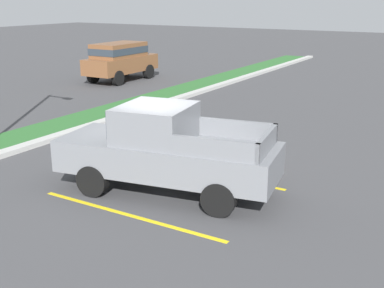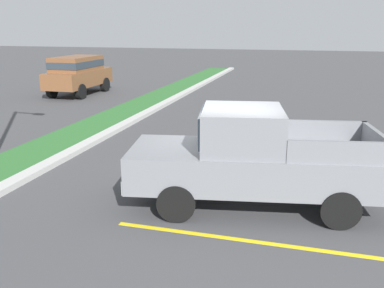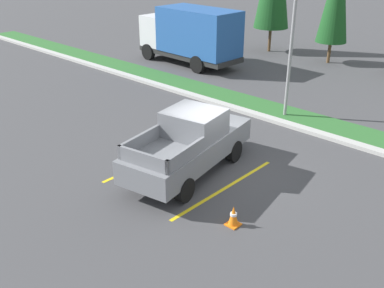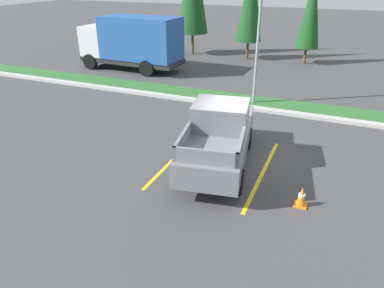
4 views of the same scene
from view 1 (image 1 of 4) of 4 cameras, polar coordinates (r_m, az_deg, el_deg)
ground_plane at (r=12.66m, az=-4.17°, el=-4.14°), size 120.00×120.00×0.00m
parking_line_near at (r=10.73m, az=-7.41°, el=-8.18°), size 0.12×4.80×0.01m
parking_line_far at (r=13.10m, az=0.99°, el=-3.34°), size 0.12×4.80×0.01m
curb_strip at (r=15.91m, az=-19.09°, el=-0.37°), size 56.00×0.40×0.15m
pickup_truck_main at (r=11.54m, az=-3.08°, el=-0.73°), size 2.78×5.47×2.10m
suv_distant at (r=27.82m, az=-8.35°, el=9.81°), size 4.62×2.01×2.10m
traffic_cone at (r=13.63m, az=8.89°, el=-1.46°), size 0.36×0.36×0.60m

